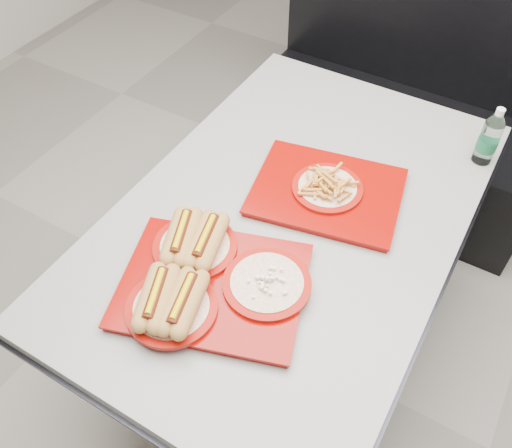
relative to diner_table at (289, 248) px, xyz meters
The scene contains 6 objects.
ground 0.58m from the diner_table, ahead, with size 6.00×6.00×0.00m, color gray.
diner_table is the anchor object (origin of this frame).
booth_bench 1.11m from the diner_table, 90.00° to the left, with size 1.30×0.57×1.35m.
tray_near 0.40m from the diner_table, 100.87° to the right, with size 0.54×0.48×0.10m.
tray_far 0.22m from the diner_table, 61.83° to the left, with size 0.48×0.40×0.08m.
water_bottle 0.68m from the diner_table, 50.42° to the left, with size 0.06×0.06×0.19m.
Camera 1 is at (0.44, -0.95, 1.88)m, focal length 38.00 mm.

